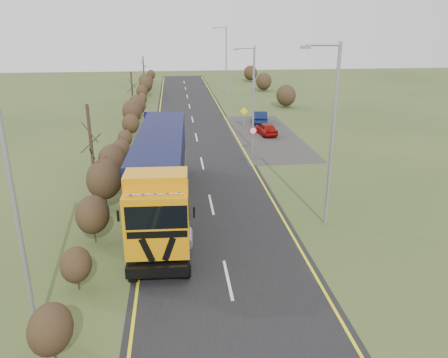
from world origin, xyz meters
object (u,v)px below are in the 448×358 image
lorry (161,170)px  car_blue_sedan (260,117)px  streetlight_near (331,130)px  speed_sign (253,135)px  car_red_hatchback (266,129)px

lorry → car_blue_sedan: bearing=68.2°
streetlight_near → speed_sign: (-1.48, 13.07, -3.49)m
lorry → speed_sign: lorry is taller
speed_sign → streetlight_near: bearing=-83.5°
lorry → streetlight_near: bearing=-15.2°
car_blue_sedan → streetlight_near: bearing=95.4°
car_red_hatchback → speed_sign: speed_sign is taller
car_blue_sedan → speed_sign: speed_sign is taller
car_red_hatchback → streetlight_near: (-0.96, -19.48, 4.53)m
speed_sign → car_red_hatchback: bearing=69.2°
car_blue_sedan → speed_sign: 11.96m
speed_sign → lorry: bearing=-124.0°
lorry → car_blue_sedan: size_ratio=4.03×
car_blue_sedan → streetlight_near: 25.08m
car_red_hatchback → car_blue_sedan: size_ratio=0.88×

